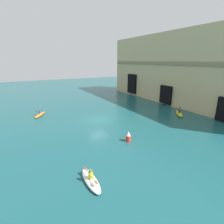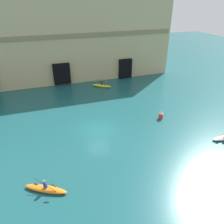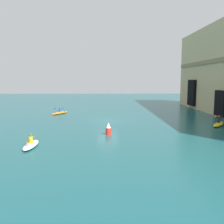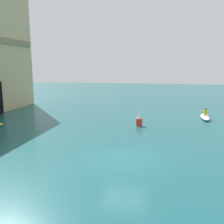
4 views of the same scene
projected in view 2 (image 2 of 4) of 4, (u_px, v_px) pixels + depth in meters
ground_plane at (98, 130)px, 24.80m from camera, size 120.00×120.00×0.00m
cliff_bluff at (58, 40)px, 37.19m from camera, size 39.04×7.83×13.50m
kayak_yellow at (102, 85)px, 36.20m from camera, size 3.09×2.57×1.27m
kayak_orange at (46, 189)px, 17.02m from camera, size 3.37×2.36×1.06m
marker_buoy at (161, 115)px, 26.87m from camera, size 0.54×0.54×1.14m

